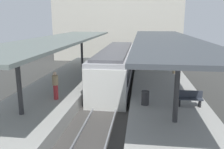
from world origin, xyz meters
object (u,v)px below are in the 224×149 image
platform_bench (190,98)px  passenger_near_bench (55,85)px  platform_sign (180,67)px  passenger_mid_platform (174,63)px  commuter_train (116,66)px  litter_bin (145,98)px

platform_bench → passenger_near_bench: passenger_near_bench is taller
platform_sign → passenger_mid_platform: platform_sign is taller
commuter_train → platform_bench: size_ratio=9.50×
commuter_train → passenger_mid_platform: bearing=12.4°
passenger_near_bench → platform_sign: bearing=20.3°
platform_sign → passenger_mid_platform: bearing=85.9°
commuter_train → passenger_near_bench: (-2.87, -7.08, 0.15)m
commuter_train → platform_sign: size_ratio=6.02×
platform_sign → passenger_near_bench: 8.16m
passenger_near_bench → platform_bench: bearing=-1.4°
passenger_mid_platform → passenger_near_bench: bearing=-134.3°
platform_sign → platform_bench: bearing=-87.5°
platform_bench → platform_sign: size_ratio=0.63×
platform_sign → passenger_mid_platform: (0.39, 5.39, -0.72)m
passenger_near_bench → commuter_train: bearing=67.9°
commuter_train → platform_bench: bearing=-56.1°
litter_bin → passenger_near_bench: 5.35m
commuter_train → platform_sign: commuter_train is taller
commuter_train → passenger_mid_platform: size_ratio=7.66×
passenger_near_bench → passenger_mid_platform: passenger_mid_platform is taller
platform_bench → commuter_train: bearing=123.9°
platform_sign → litter_bin: platform_sign is taller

